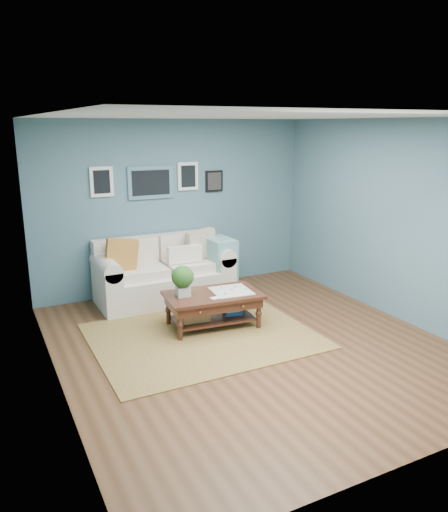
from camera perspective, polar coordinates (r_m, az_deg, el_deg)
room_shell at (r=5.83m, az=2.95°, el=2.38°), size 5.00×5.02×2.70m
area_rug at (r=6.43m, az=-2.48°, el=-9.10°), size 2.71×2.17×0.01m
loveseat at (r=7.68m, az=-6.31°, el=-1.78°), size 2.07×0.94×1.06m
coffee_table at (r=6.58m, az=-1.83°, el=-5.00°), size 1.31×0.84×0.87m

